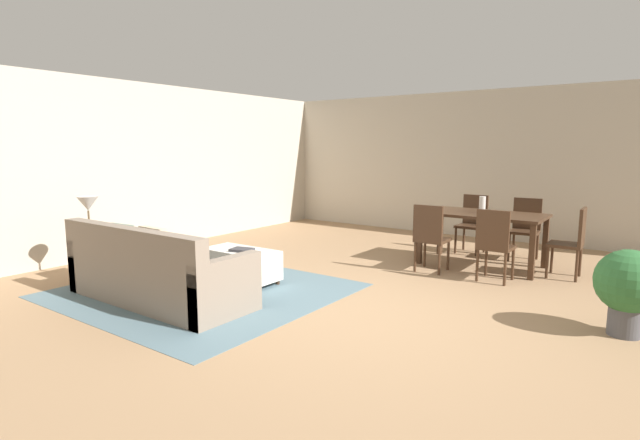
# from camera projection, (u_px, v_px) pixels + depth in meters

# --- Properties ---
(ground_plane) EXTENTS (10.80, 10.80, 0.00)m
(ground_plane) POSITION_uv_depth(u_px,v_px,m) (354.00, 312.00, 5.03)
(ground_plane) COLOR #9E7A56
(wall_back) EXTENTS (9.00, 0.12, 2.70)m
(wall_back) POSITION_uv_depth(u_px,v_px,m) (502.00, 165.00, 8.84)
(wall_back) COLOR #BCB2A0
(wall_back) RESTS_ON ground_plane
(wall_left) EXTENTS (0.12, 11.00, 2.70)m
(wall_left) POSITION_uv_depth(u_px,v_px,m) (132.00, 168.00, 7.84)
(wall_left) COLOR #BCB2A0
(wall_left) RESTS_ON ground_plane
(area_rug) EXTENTS (3.00, 2.80, 0.01)m
(area_rug) POSITION_uv_depth(u_px,v_px,m) (204.00, 290.00, 5.79)
(area_rug) COLOR slate
(area_rug) RESTS_ON ground_plane
(couch) EXTENTS (2.26, 0.85, 0.86)m
(couch) POSITION_uv_depth(u_px,v_px,m) (155.00, 275.00, 5.35)
(couch) COLOR gray
(couch) RESTS_ON ground_plane
(ottoman_table) EXTENTS (0.97, 0.48, 0.42)m
(ottoman_table) POSITION_uv_depth(u_px,v_px,m) (241.00, 264.00, 6.11)
(ottoman_table) COLOR silver
(ottoman_table) RESTS_ON ground_plane
(side_table) EXTENTS (0.40, 0.40, 0.54)m
(side_table) POSITION_uv_depth(u_px,v_px,m) (91.00, 246.00, 6.22)
(side_table) COLOR brown
(side_table) RESTS_ON ground_plane
(table_lamp) EXTENTS (0.26, 0.26, 0.53)m
(table_lamp) POSITION_uv_depth(u_px,v_px,m) (88.00, 205.00, 6.14)
(table_lamp) COLOR brown
(table_lamp) RESTS_ON side_table
(dining_table) EXTENTS (1.66, 0.89, 0.76)m
(dining_table) POSITION_uv_depth(u_px,v_px,m) (482.00, 219.00, 6.92)
(dining_table) COLOR #422B1C
(dining_table) RESTS_ON ground_plane
(dining_chair_near_left) EXTENTS (0.41, 0.41, 0.92)m
(dining_chair_near_left) POSITION_uv_depth(u_px,v_px,m) (430.00, 234.00, 6.57)
(dining_chair_near_left) COLOR #422B1C
(dining_chair_near_left) RESTS_ON ground_plane
(dining_chair_near_right) EXTENTS (0.40, 0.40, 0.92)m
(dining_chair_near_right) POSITION_uv_depth(u_px,v_px,m) (494.00, 241.00, 6.08)
(dining_chair_near_right) COLOR #422B1C
(dining_chair_near_right) RESTS_ON ground_plane
(dining_chair_far_left) EXTENTS (0.41, 0.41, 0.92)m
(dining_chair_far_left) POSITION_uv_depth(u_px,v_px,m) (473.00, 220.00, 7.84)
(dining_chair_far_left) COLOR #422B1C
(dining_chair_far_left) RESTS_ON ground_plane
(dining_chair_far_right) EXTENTS (0.43, 0.43, 0.92)m
(dining_chair_far_right) POSITION_uv_depth(u_px,v_px,m) (526.00, 225.00, 7.33)
(dining_chair_far_right) COLOR #422B1C
(dining_chair_far_right) RESTS_ON ground_plane
(dining_chair_head_east) EXTENTS (0.41, 0.41, 0.92)m
(dining_chair_head_east) POSITION_uv_depth(u_px,v_px,m) (573.00, 239.00, 6.26)
(dining_chair_head_east) COLOR #422B1C
(dining_chair_head_east) RESTS_ON ground_plane
(vase_centerpiece) EXTENTS (0.09, 0.09, 0.23)m
(vase_centerpiece) POSITION_uv_depth(u_px,v_px,m) (482.00, 205.00, 6.89)
(vase_centerpiece) COLOR silver
(vase_centerpiece) RESTS_ON dining_table
(book_on_ottoman) EXTENTS (0.30, 0.26, 0.03)m
(book_on_ottoman) POSITION_uv_depth(u_px,v_px,m) (242.00, 250.00, 6.00)
(book_on_ottoman) COLOR #333338
(book_on_ottoman) RESTS_ON ottoman_table
(potted_plant) EXTENTS (0.57, 0.57, 0.79)m
(potted_plant) POSITION_uv_depth(u_px,v_px,m) (628.00, 285.00, 4.35)
(potted_plant) COLOR #4C4C51
(potted_plant) RESTS_ON ground_plane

